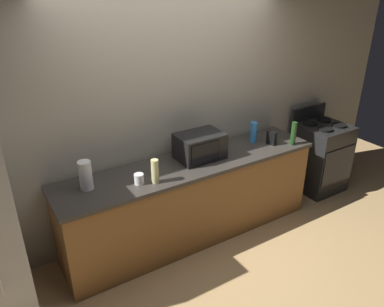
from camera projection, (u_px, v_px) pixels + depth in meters
name	position (u px, v px, depth m)	size (l,w,h in m)	color
ground_plane	(212.00, 254.00, 3.90)	(8.00, 8.00, 0.00)	tan
back_wall	(171.00, 110.00, 3.95)	(6.40, 0.10, 2.70)	#B2A893
counter_run	(192.00, 200.00, 4.02)	(2.84, 0.64, 0.90)	brown
stove_range	(320.00, 156.00, 4.97)	(0.60, 0.61, 1.08)	black
microwave	(200.00, 146.00, 3.86)	(0.48, 0.35, 0.27)	black
paper_towel_roll	(86.00, 175.00, 3.29)	(0.12, 0.12, 0.27)	white
cordless_phone	(272.00, 138.00, 4.21)	(0.05, 0.11, 0.15)	black
bottle_wine	(294.00, 133.00, 4.18)	(0.06, 0.06, 0.27)	#1E3F19
bottle_spray_cleaner	(254.00, 132.00, 4.25)	(0.08, 0.08, 0.24)	#338CE5
bottle_vinegar	(155.00, 171.00, 3.40)	(0.07, 0.07, 0.23)	beige
mug_white	(139.00, 179.00, 3.41)	(0.09, 0.09, 0.10)	white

